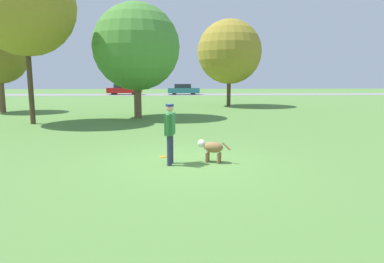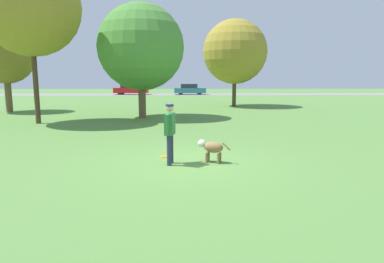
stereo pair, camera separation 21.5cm
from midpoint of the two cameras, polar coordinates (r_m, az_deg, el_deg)
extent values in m
plane|color=#56843D|center=(9.65, -2.15, -5.20)|extent=(120.00, 120.00, 0.00)
cube|color=gray|center=(46.95, -2.75, 6.18)|extent=(120.00, 6.00, 0.01)
cylinder|color=#2D334C|center=(9.51, -4.17, -2.86)|extent=(0.15, 0.15, 0.83)
cylinder|color=#2D334C|center=(9.27, -4.47, -3.18)|extent=(0.15, 0.15, 0.83)
cube|color=#2D7038|center=(9.27, -4.37, 1.28)|extent=(0.30, 0.50, 0.59)
cylinder|color=#2D7038|center=(9.52, -4.07, 1.49)|extent=(0.12, 0.22, 0.60)
cylinder|color=#2D7038|center=(9.02, -4.69, 1.06)|extent=(0.12, 0.22, 0.60)
sphere|color=tan|center=(9.22, -4.40, 3.95)|extent=(0.24, 0.24, 0.21)
cylinder|color=navy|center=(9.21, -4.41, 4.40)|extent=(0.25, 0.25, 0.06)
ellipsoid|color=olive|center=(9.57, 2.94, -2.62)|extent=(0.63, 0.50, 0.31)
ellipsoid|color=white|center=(9.63, 2.08, -2.88)|extent=(0.24, 0.27, 0.17)
sphere|color=white|center=(9.66, 0.95, -1.98)|extent=(0.28, 0.28, 0.22)
cylinder|color=olive|center=(9.61, 1.80, -4.39)|extent=(0.09, 0.09, 0.28)
cylinder|color=olive|center=(9.77, 2.12, -4.17)|extent=(0.09, 0.09, 0.28)
cylinder|color=olive|center=(9.51, 3.77, -4.55)|extent=(0.09, 0.09, 0.28)
cylinder|color=olive|center=(9.67, 4.05, -4.32)|extent=(0.09, 0.09, 0.28)
cylinder|color=olive|center=(9.46, 5.13, -2.50)|extent=(0.25, 0.14, 0.22)
cylinder|color=orange|center=(10.35, -5.49, -4.21)|extent=(0.23, 0.23, 0.02)
torus|color=orange|center=(10.35, -5.49, -4.21)|extent=(0.23, 0.23, 0.02)
cylinder|color=#4C3826|center=(28.15, 5.92, 6.68)|extent=(0.32, 0.32, 2.45)
sphere|color=olive|center=(28.20, 6.03, 13.07)|extent=(5.11, 5.11, 5.11)
cylinder|color=brown|center=(20.26, -9.34, 5.36)|extent=(0.43, 0.43, 2.22)
sphere|color=#4C8938|center=(20.29, -9.56, 13.73)|extent=(4.93, 4.93, 4.93)
cylinder|color=#4C3826|center=(19.23, -25.63, 7.05)|extent=(0.25, 0.25, 3.99)
sphere|color=olive|center=(19.53, -26.43, 18.32)|extent=(4.88, 4.88, 4.88)
cylinder|color=brown|center=(26.54, -29.39, 5.37)|extent=(0.43, 0.43, 2.39)
cube|color=red|center=(47.53, -11.30, 6.74)|extent=(4.63, 1.86, 0.69)
cube|color=#232D38|center=(47.54, -11.49, 7.45)|extent=(2.43, 1.55, 0.49)
cylinder|color=black|center=(48.04, -9.52, 6.53)|extent=(0.68, 0.22, 0.68)
cylinder|color=black|center=(46.59, -9.78, 6.44)|extent=(0.68, 0.22, 0.68)
cylinder|color=black|center=(48.52, -12.74, 6.45)|extent=(0.68, 0.22, 0.68)
cylinder|color=black|center=(47.09, -13.11, 6.37)|extent=(0.68, 0.22, 0.68)
cube|color=teal|center=(46.81, -1.57, 6.85)|extent=(4.32, 1.88, 0.68)
cube|color=#232D38|center=(46.78, -1.73, 7.60)|extent=(2.27, 1.55, 0.54)
cylinder|color=black|center=(47.64, -0.09, 6.59)|extent=(0.62, 0.23, 0.62)
cylinder|color=black|center=(46.20, 0.08, 6.52)|extent=(0.62, 0.23, 0.62)
cylinder|color=black|center=(47.47, -3.17, 6.57)|extent=(0.62, 0.23, 0.62)
cylinder|color=black|center=(46.02, -3.10, 6.49)|extent=(0.62, 0.23, 0.62)
camera|label=1|loc=(0.11, -90.66, -0.10)|focal=32.00mm
camera|label=2|loc=(0.11, 89.34, 0.10)|focal=32.00mm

